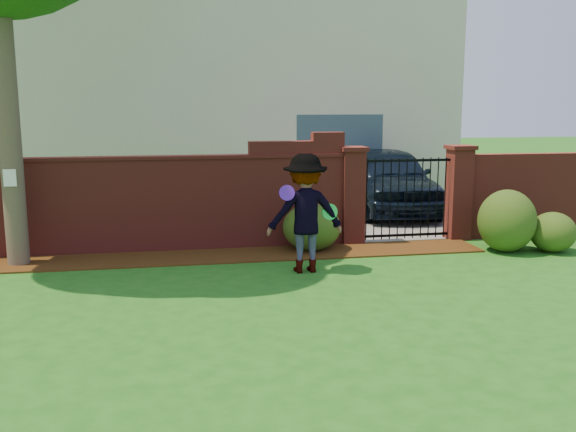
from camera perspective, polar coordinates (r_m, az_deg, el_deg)
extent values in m
cube|color=#1E5A16|center=(8.15, -2.80, -9.18)|extent=(80.00, 80.00, 0.01)
cube|color=#371E0A|center=(11.28, -9.89, -3.74)|extent=(11.10, 1.08, 0.03)
cube|color=maroon|center=(11.82, -15.88, 0.78)|extent=(8.70, 0.25, 1.70)
cube|color=maroon|center=(11.88, 0.76, 6.07)|extent=(1.80, 0.25, 0.30)
cube|color=maroon|center=(12.00, 3.60, 7.19)|extent=(0.60, 0.25, 0.16)
cube|color=maroon|center=(11.72, -16.09, 5.03)|extent=(8.70, 0.31, 0.06)
cube|color=maroon|center=(14.02, 22.53, 1.80)|extent=(4.00, 0.25, 1.70)
cube|color=maroon|center=(12.25, 5.81, 1.66)|extent=(0.42, 0.42, 1.80)
cube|color=maroon|center=(12.15, 5.88, 6.05)|extent=(0.50, 0.50, 0.08)
cube|color=maroon|center=(13.03, 15.14, 1.87)|extent=(0.42, 0.42, 1.80)
cube|color=maroon|center=(12.94, 15.33, 6.00)|extent=(0.50, 0.50, 0.08)
cylinder|color=black|center=(12.34, 7.10, 1.47)|extent=(0.02, 0.02, 1.60)
cylinder|color=black|center=(12.39, 7.81, 1.48)|extent=(0.02, 0.02, 1.60)
cylinder|color=black|center=(12.44, 8.52, 1.50)|extent=(0.02, 0.02, 1.60)
cylinder|color=black|center=(12.49, 9.22, 1.52)|extent=(0.02, 0.02, 1.60)
cylinder|color=black|center=(12.55, 9.92, 1.54)|extent=(0.02, 0.02, 1.60)
cylinder|color=black|center=(12.61, 10.61, 1.55)|extent=(0.02, 0.02, 1.60)
cylinder|color=black|center=(12.67, 11.29, 1.57)|extent=(0.02, 0.02, 1.60)
cylinder|color=black|center=(12.73, 11.97, 1.59)|extent=(0.02, 0.02, 1.60)
cylinder|color=black|center=(12.79, 12.64, 1.60)|extent=(0.02, 0.02, 1.60)
cylinder|color=black|center=(12.85, 13.30, 1.62)|extent=(0.02, 0.02, 1.60)
cylinder|color=black|center=(12.92, 13.96, 1.63)|extent=(0.02, 0.02, 1.60)
cube|color=black|center=(12.73, 10.50, -1.70)|extent=(1.78, 0.03, 0.05)
cube|color=black|center=(12.52, 10.72, 4.95)|extent=(1.78, 0.03, 0.05)
cube|color=slate|center=(16.48, 5.54, 0.69)|extent=(3.20, 8.00, 0.01)
cube|color=beige|center=(19.73, -4.73, 10.98)|extent=(12.00, 6.00, 6.00)
cube|color=#384C5B|center=(17.34, 4.65, 5.15)|extent=(2.40, 0.12, 2.40)
imported|color=black|center=(15.85, 9.17, 3.21)|extent=(2.37, 4.97, 1.64)
cylinder|color=#4B3B2D|center=(11.35, -24.33, 13.34)|extent=(0.36, 0.36, 7.00)
cube|color=white|center=(11.20, -23.82, 3.17)|extent=(0.20, 0.01, 0.28)
ellipsoid|color=#224414|center=(11.67, 2.15, -1.01)|extent=(1.07, 1.07, 0.88)
ellipsoid|color=#224414|center=(12.21, 19.15, -0.42)|extent=(1.05, 1.05, 1.15)
ellipsoid|color=#224414|center=(12.53, 22.79, -1.35)|extent=(0.83, 0.83, 0.74)
imported|color=gray|center=(10.08, 1.57, 0.22)|extent=(1.24, 0.71, 1.91)
cylinder|color=#571DB8|center=(9.81, -0.10, 2.10)|extent=(0.25, 0.08, 0.25)
cylinder|color=#1CD349|center=(10.13, 3.78, 0.38)|extent=(0.27, 0.10, 0.26)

